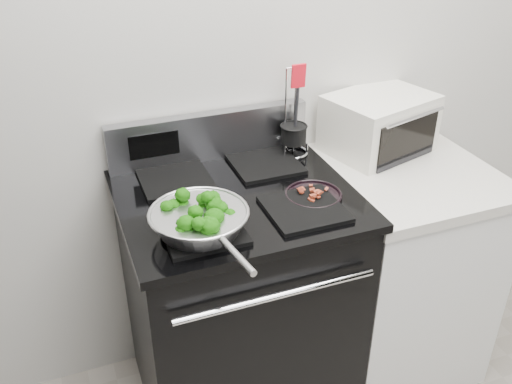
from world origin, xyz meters
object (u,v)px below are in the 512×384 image
gas_range (239,300)px  bacon_plate (313,192)px  utensil_holder (293,139)px  toaster_oven (379,123)px  skillet (199,220)px

gas_range → bacon_plate: size_ratio=5.86×
utensil_holder → bacon_plate: bearing=-101.3°
bacon_plate → utensil_holder: 0.33m
bacon_plate → toaster_oven: (0.43, 0.30, 0.07)m
toaster_oven → utensil_holder: bearing=160.2°
skillet → bacon_plate: (0.41, 0.07, -0.03)m
gas_range → bacon_plate: 0.54m
toaster_oven → skillet: bearing=-171.9°
gas_range → bacon_plate: (0.24, -0.10, 0.48)m
gas_range → toaster_oven: toaster_oven is taller
gas_range → toaster_oven: 0.88m
utensil_holder → toaster_oven: size_ratio=0.78×
utensil_holder → toaster_oven: 0.36m
gas_range → toaster_oven: size_ratio=2.47×
gas_range → utensil_holder: bearing=35.4°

